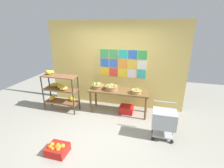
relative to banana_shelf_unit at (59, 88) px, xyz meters
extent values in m
plane|color=gray|center=(1.47, -0.90, -0.69)|extent=(9.34, 9.34, 0.00)
cube|color=#E1C063|center=(1.47, 0.80, 0.61)|extent=(4.24, 0.06, 2.62)
cube|color=#3EA457|center=(1.18, 0.77, 0.96)|extent=(0.26, 0.01, 0.26)
cube|color=#469E57|center=(1.47, 0.77, 0.96)|extent=(0.26, 0.01, 0.26)
cube|color=#25B1AB|center=(1.75, 0.77, 0.96)|extent=(0.26, 0.01, 0.26)
cube|color=blue|center=(2.04, 0.77, 0.96)|extent=(0.26, 0.01, 0.26)
cube|color=green|center=(2.32, 0.77, 0.96)|extent=(0.26, 0.01, 0.26)
cube|color=blue|center=(1.18, 0.77, 0.68)|extent=(0.26, 0.01, 0.26)
cube|color=#3B68C6|center=(1.47, 0.77, 0.68)|extent=(0.26, 0.01, 0.26)
cube|color=orange|center=(1.75, 0.77, 0.68)|extent=(0.26, 0.01, 0.26)
cube|color=gold|center=(2.04, 0.77, 0.68)|extent=(0.26, 0.01, 0.26)
cube|color=silver|center=(2.32, 0.77, 0.68)|extent=(0.26, 0.01, 0.26)
cube|color=yellow|center=(1.18, 0.77, 0.39)|extent=(0.26, 0.01, 0.26)
cube|color=#E43C37|center=(1.47, 0.77, 0.39)|extent=(0.26, 0.01, 0.26)
cube|color=yellow|center=(1.75, 0.77, 0.39)|extent=(0.26, 0.01, 0.26)
cube|color=silver|center=(2.04, 0.77, 0.39)|extent=(0.26, 0.01, 0.26)
cube|color=#31B1A9|center=(2.32, 0.77, 0.39)|extent=(0.26, 0.01, 0.26)
cylinder|color=#2E2818|center=(-0.43, -0.20, -0.15)|extent=(0.04, 0.04, 1.10)
cylinder|color=#2E2818|center=(0.55, -0.20, -0.15)|extent=(0.04, 0.04, 1.10)
cylinder|color=#2E2818|center=(-0.43, 0.15, -0.15)|extent=(0.04, 0.04, 1.10)
cylinder|color=#2E2818|center=(0.55, 0.15, -0.15)|extent=(0.04, 0.04, 1.10)
cube|color=brown|center=(0.06, -0.02, -0.42)|extent=(1.02, 0.38, 0.03)
ellipsoid|color=gold|center=(0.33, 0.09, -0.35)|extent=(0.29, 0.23, 0.12)
ellipsoid|color=yellow|center=(-0.28, -0.01, -0.34)|extent=(0.13, 0.24, 0.14)
cube|color=brown|center=(0.06, -0.02, -0.02)|extent=(1.02, 0.38, 0.02)
ellipsoid|color=yellow|center=(0.02, 0.03, 0.06)|extent=(0.28, 0.27, 0.12)
ellipsoid|color=yellow|center=(0.21, -0.09, 0.06)|extent=(0.27, 0.26, 0.12)
ellipsoid|color=yellow|center=(-0.19, 0.09, 0.06)|extent=(0.33, 0.27, 0.13)
cube|color=brown|center=(0.06, -0.02, 0.39)|extent=(1.02, 0.38, 0.02)
ellipsoid|color=yellow|center=(-0.29, 0.08, 0.45)|extent=(0.23, 0.28, 0.10)
ellipsoid|color=yellow|center=(-0.32, 0.01, 0.47)|extent=(0.26, 0.20, 0.13)
cube|color=brown|center=(1.75, 0.28, -0.01)|extent=(1.71, 0.55, 0.04)
cylinder|color=brown|center=(0.96, 0.06, -0.36)|extent=(0.06, 0.06, 0.66)
cylinder|color=brown|center=(2.55, 0.06, -0.36)|extent=(0.06, 0.06, 0.66)
cylinder|color=brown|center=(0.96, 0.50, -0.36)|extent=(0.06, 0.06, 0.66)
cylinder|color=brown|center=(2.55, 0.50, -0.36)|extent=(0.06, 0.06, 0.66)
cylinder|color=#976342|center=(1.55, 0.26, 0.07)|extent=(0.36, 0.36, 0.12)
torus|color=#99663B|center=(1.55, 0.26, 0.13)|extent=(0.39, 0.39, 0.02)
sphere|color=#7BB438|center=(1.66, 0.23, 0.15)|extent=(0.07, 0.07, 0.07)
sphere|color=#6EBD3D|center=(1.55, 0.26, 0.15)|extent=(0.08, 0.08, 0.08)
sphere|color=#68AF44|center=(1.50, 0.23, 0.15)|extent=(0.07, 0.07, 0.07)
sphere|color=#7DB945|center=(1.55, 0.26, 0.14)|extent=(0.07, 0.07, 0.07)
sphere|color=#6BC03B|center=(1.50, 0.16, 0.14)|extent=(0.08, 0.08, 0.08)
sphere|color=#7BBC3F|center=(1.53, 0.29, 0.15)|extent=(0.09, 0.09, 0.09)
cylinder|color=olive|center=(1.11, 0.31, 0.06)|extent=(0.36, 0.36, 0.10)
torus|color=olive|center=(1.11, 0.31, 0.11)|extent=(0.38, 0.38, 0.03)
sphere|color=#73B446|center=(1.10, 0.35, 0.12)|extent=(0.08, 0.08, 0.08)
sphere|color=#7EB53D|center=(1.03, 0.23, 0.13)|extent=(0.07, 0.07, 0.07)
sphere|color=#6FAC4A|center=(1.12, 0.31, 0.13)|extent=(0.09, 0.09, 0.09)
sphere|color=#75BF46|center=(1.13, 0.27, 0.12)|extent=(0.07, 0.07, 0.07)
sphere|color=#7AB64C|center=(1.10, 0.41, 0.12)|extent=(0.07, 0.07, 0.07)
sphere|color=#71B549|center=(0.99, 0.34, 0.12)|extent=(0.08, 0.08, 0.08)
cylinder|color=#A47D43|center=(2.27, 0.19, 0.06)|extent=(0.26, 0.26, 0.09)
torus|color=#A48145|center=(2.27, 0.19, 0.10)|extent=(0.29, 0.29, 0.03)
sphere|color=#7FC936|center=(2.23, 0.20, 0.11)|extent=(0.05, 0.05, 0.05)
sphere|color=#73C62D|center=(2.26, 0.27, 0.11)|extent=(0.05, 0.05, 0.05)
sphere|color=#80C535|center=(2.28, 0.18, 0.11)|extent=(0.05, 0.05, 0.05)
cube|color=red|center=(1.99, 0.32, -0.59)|extent=(0.40, 0.34, 0.21)
cube|color=red|center=(0.94, -1.67, -0.61)|extent=(0.40, 0.36, 0.18)
sphere|color=orange|center=(0.95, -1.70, -0.52)|extent=(0.10, 0.10, 0.10)
sphere|color=orange|center=(1.01, -1.75, -0.52)|extent=(0.09, 0.09, 0.09)
sphere|color=orange|center=(0.89, -1.76, -0.52)|extent=(0.07, 0.07, 0.07)
sphere|color=orange|center=(0.81, -1.66, -0.51)|extent=(0.09, 0.09, 0.09)
sphere|color=orange|center=(0.82, -1.74, -0.50)|extent=(0.08, 0.08, 0.08)
sphere|color=orange|center=(1.05, -1.65, -0.51)|extent=(0.10, 0.10, 0.10)
sphere|color=orange|center=(0.93, -1.63, -0.52)|extent=(0.08, 0.08, 0.08)
sphere|color=orange|center=(1.00, -1.69, -0.51)|extent=(0.09, 0.09, 0.09)
sphere|color=black|center=(2.78, -0.76, -0.65)|extent=(0.08, 0.08, 0.08)
sphere|color=black|center=(3.20, -0.76, -0.65)|extent=(0.08, 0.08, 0.08)
sphere|color=black|center=(2.78, -0.47, -0.65)|extent=(0.08, 0.08, 0.08)
sphere|color=black|center=(3.20, -0.47, -0.65)|extent=(0.08, 0.08, 0.08)
cube|color=#A5A8AD|center=(2.99, -0.62, -0.59)|extent=(0.43, 0.31, 0.03)
cube|color=#9DA3A7|center=(2.99, -0.62, -0.20)|extent=(0.51, 0.39, 0.38)
cylinder|color=#9DA3A7|center=(2.99, -0.39, 0.11)|extent=(0.49, 0.03, 0.03)
camera|label=1|loc=(2.68, -3.94, 1.75)|focal=26.08mm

